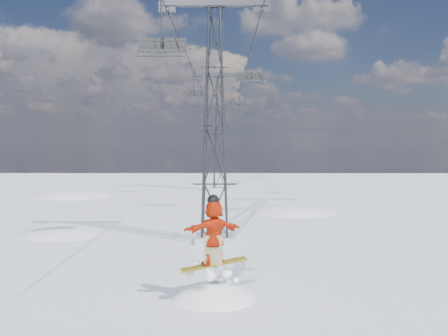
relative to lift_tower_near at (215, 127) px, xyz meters
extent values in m
plane|color=white|center=(-0.80, -8.00, -5.47)|extent=(120.00, 120.00, 0.00)
sphere|color=white|center=(-12.80, 20.00, -15.87)|extent=(22.00, 22.00, 22.00)
cube|color=#999999|center=(0.00, 0.00, -5.32)|extent=(1.80, 1.80, 0.30)
cube|color=#27282D|center=(0.00, 0.00, 5.78)|extent=(5.00, 0.35, 0.35)
cube|color=#27282D|center=(-2.20, 0.00, 5.58)|extent=(0.80, 0.25, 0.50)
cube|color=#27282D|center=(2.20, 0.00, 5.58)|extent=(0.80, 0.25, 0.50)
cube|color=#999999|center=(0.00, 25.00, -5.32)|extent=(1.80, 1.80, 0.30)
cube|color=#27282D|center=(0.00, 25.00, 5.78)|extent=(5.00, 0.35, 0.35)
cube|color=#27282D|center=(-2.20, 25.00, 5.58)|extent=(0.80, 0.25, 0.50)
cube|color=#27282D|center=(2.20, 25.00, 5.58)|extent=(0.80, 0.25, 0.50)
cylinder|color=black|center=(-2.20, 11.50, 5.38)|extent=(0.06, 51.00, 0.06)
cylinder|color=black|center=(2.20, 11.50, 5.38)|extent=(0.06, 51.00, 0.06)
cube|color=gold|center=(0.15, -8.90, -4.37)|extent=(2.01, 0.78, 0.34)
imported|color=red|center=(0.15, -8.90, -3.39)|extent=(1.87, 1.13, 1.92)
cube|color=#847752|center=(0.15, -8.90, -3.91)|extent=(0.64, 0.57, 0.88)
sphere|color=black|center=(0.15, -8.90, -2.45)|extent=(0.36, 0.36, 0.36)
cylinder|color=black|center=(-2.20, -2.33, 4.25)|extent=(0.08, 0.08, 2.26)
cube|color=black|center=(-2.20, -2.33, 3.13)|extent=(2.05, 0.46, 0.08)
cube|color=black|center=(-2.20, -2.11, 3.43)|extent=(2.05, 0.06, 0.56)
cylinder|color=black|center=(-2.20, -2.59, 2.87)|extent=(2.05, 0.06, 0.06)
cylinder|color=black|center=(-2.20, -2.64, 3.49)|extent=(2.05, 0.05, 0.05)
cylinder|color=black|center=(2.20, 9.13, 4.33)|extent=(0.08, 0.08, 2.10)
cube|color=black|center=(2.20, 9.13, 3.28)|extent=(1.91, 0.43, 0.08)
cube|color=black|center=(2.20, 9.34, 3.57)|extent=(1.91, 0.06, 0.53)
cylinder|color=black|center=(2.20, 8.89, 3.04)|extent=(1.91, 0.06, 0.06)
cylinder|color=black|center=(2.20, 8.84, 3.61)|extent=(1.91, 0.05, 0.05)
cylinder|color=black|center=(-2.20, 19.44, 4.27)|extent=(0.08, 0.08, 2.23)
cube|color=black|center=(-2.20, 19.44, 3.15)|extent=(2.03, 0.46, 0.08)
cube|color=black|center=(-2.20, 19.67, 3.46)|extent=(2.03, 0.06, 0.56)
cylinder|color=black|center=(-2.20, 19.19, 2.90)|extent=(2.03, 0.06, 0.06)
cylinder|color=black|center=(-2.20, 19.14, 3.51)|extent=(2.03, 0.05, 0.05)
cylinder|color=black|center=(2.20, 34.00, 4.37)|extent=(0.07, 0.07, 2.03)
cube|color=black|center=(2.20, 34.00, 3.35)|extent=(1.84, 0.42, 0.07)
cube|color=black|center=(2.20, 34.20, 3.63)|extent=(1.84, 0.06, 0.51)
cylinder|color=black|center=(2.20, 33.77, 3.12)|extent=(1.84, 0.06, 0.06)
cylinder|color=black|center=(2.20, 33.72, 3.68)|extent=(1.84, 0.05, 0.05)
camera|label=1|loc=(0.49, -23.60, -0.71)|focal=40.00mm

